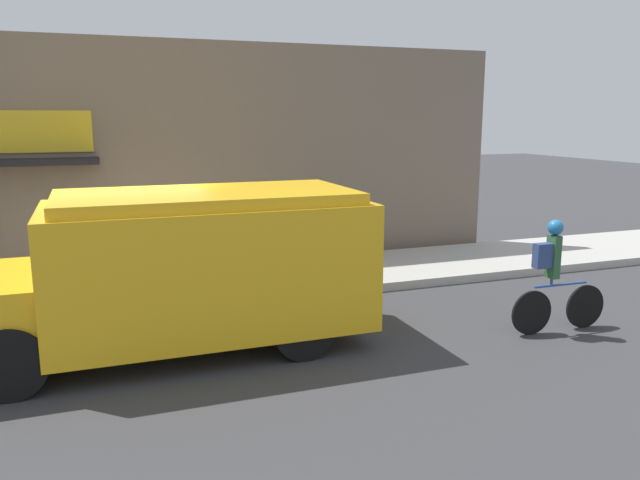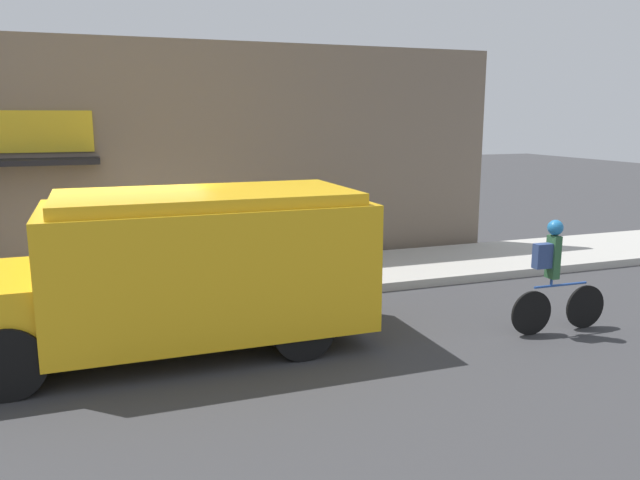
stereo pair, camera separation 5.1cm
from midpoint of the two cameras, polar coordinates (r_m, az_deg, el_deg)
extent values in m
plane|color=#38383A|center=(10.43, -16.99, -6.90)|extent=(70.00, 70.00, 0.00)
cube|color=#ADAAA3|center=(11.65, -17.38, -4.60)|extent=(28.00, 2.60, 0.16)
cube|color=#756656|center=(12.91, -18.33, 6.97)|extent=(16.81, 0.18, 4.65)
cube|color=yellow|center=(8.69, -9.98, -2.23)|extent=(4.24, 2.16, 1.72)
cube|color=yellow|center=(8.53, -10.19, 3.90)|extent=(3.90, 1.98, 0.15)
cube|color=red|center=(9.86, -18.06, -0.51)|extent=(0.02, 0.44, 0.44)
cylinder|color=black|center=(9.71, -25.31, -6.21)|extent=(0.86, 0.26, 0.86)
cylinder|color=black|center=(7.97, -26.45, -10.02)|extent=(0.86, 0.26, 0.86)
cylinder|color=black|center=(9.96, -4.82, -4.71)|extent=(0.86, 0.26, 0.86)
cylinder|color=black|center=(8.29, -1.45, -8.00)|extent=(0.86, 0.26, 0.86)
cylinder|color=black|center=(10.29, 23.20, -5.63)|extent=(0.67, 0.06, 0.67)
cylinder|color=black|center=(9.69, 18.90, -6.34)|extent=(0.67, 0.06, 0.67)
cylinder|color=#234793|center=(9.88, 21.27, -3.86)|extent=(0.92, 0.06, 0.04)
cylinder|color=#234793|center=(9.76, 20.54, -3.62)|extent=(0.04, 0.04, 0.12)
cube|color=#2D5B38|center=(9.68, 20.69, -1.47)|extent=(0.12, 0.20, 0.63)
sphere|color=#2375B7|center=(9.60, 20.87, 1.07)|extent=(0.23, 0.23, 0.23)
cube|color=navy|center=(9.55, 19.82, -1.38)|extent=(0.26, 0.15, 0.36)
cylinder|color=#38383D|center=(12.64, 0.69, -0.31)|extent=(0.46, 0.46, 0.93)
cylinder|color=black|center=(12.55, 0.70, 1.85)|extent=(0.47, 0.47, 0.04)
camera|label=1|loc=(0.03, -89.86, 0.03)|focal=35.00mm
camera|label=2|loc=(0.03, 90.14, -0.03)|focal=35.00mm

